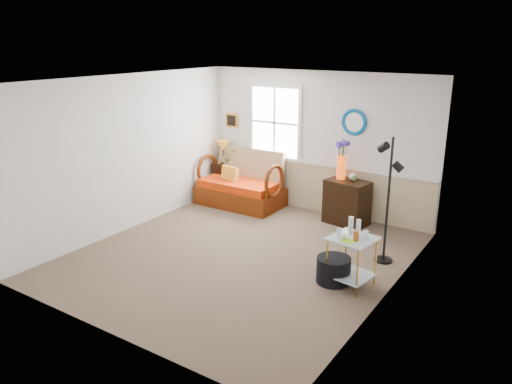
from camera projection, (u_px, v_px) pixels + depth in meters
The scene contains 19 objects.
floor at pixel (240, 255), 7.54m from camera, with size 4.50×5.00×0.01m, color brown.
ceiling at pixel (239, 80), 6.77m from camera, with size 4.50×5.00×0.01m, color white.
walls at pixel (239, 172), 7.16m from camera, with size 4.51×5.01×2.60m.
wainscot at pixel (315, 187), 9.39m from camera, with size 4.46×0.02×0.90m, color tan.
chair_rail at pixel (316, 163), 9.24m from camera, with size 4.46×0.04×0.06m, color silver.
window at pixel (275, 123), 9.51m from camera, with size 1.14×0.06×1.44m, color white, non-canonical shape.
picture at pixel (232, 120), 10.07m from camera, with size 0.28×0.03×0.28m, color #AF6F1A.
mirror at pixel (354, 122), 8.64m from camera, with size 0.47×0.47×0.07m, color #0267A5.
loveseat at pixel (240, 179), 9.67m from camera, with size 1.63×0.93×1.07m, color #622C07, non-canonical shape.
throw_pillow at pixel (229, 177), 9.72m from camera, with size 0.41×0.10×0.41m, color #DB6208, non-canonical shape.
lamp_stand at pixel (224, 179), 10.34m from camera, with size 0.38×0.38×0.67m, color black, non-canonical shape.
table_lamp at pixel (223, 152), 10.16m from camera, with size 0.27×0.27×0.49m, color #AE6F1A, non-canonical shape.
potted_plant at pixel (230, 158), 10.16m from camera, with size 0.30×0.34×0.26m, color #467333.
cabinet at pixel (347, 202), 8.73m from camera, with size 0.73×0.47×0.78m, color black, non-canonical shape.
flower_vase at pixel (342, 160), 8.65m from camera, with size 0.20×0.20×0.68m, color #E4490C, non-canonical shape.
side_table at pixel (351, 262), 6.53m from camera, with size 0.54×0.54×0.68m, color gold, non-canonical shape.
tabletop_items at pixel (353, 229), 6.40m from camera, with size 0.38×0.38×0.23m, color silver, non-canonical shape.
floor_lamp at pixel (388, 201), 7.08m from camera, with size 0.27×0.27×1.85m, color black, non-canonical shape.
ottoman at pixel (333, 270), 6.67m from camera, with size 0.46×0.46×0.35m, color black.
Camera 1 is at (3.99, -5.66, 3.15)m, focal length 35.00 mm.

